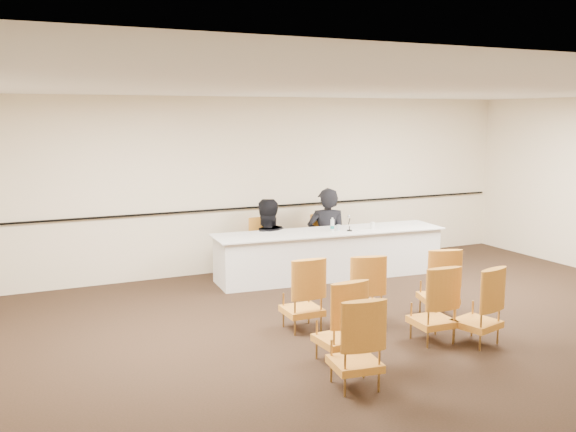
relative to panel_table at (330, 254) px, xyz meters
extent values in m
plane|color=black|center=(-0.70, -2.90, -0.39)|extent=(10.00, 10.00, 0.00)
plane|color=white|center=(-0.70, -2.90, 2.61)|extent=(10.00, 10.00, 0.00)
cube|color=#F8ECC2|center=(-0.70, 1.10, 1.11)|extent=(10.00, 0.04, 3.00)
cube|color=black|center=(-0.70, 1.06, 0.71)|extent=(9.80, 0.04, 0.03)
imported|color=black|center=(0.25, 0.56, 0.09)|extent=(0.82, 0.69, 1.91)
imported|color=black|center=(-0.88, 0.65, -0.03)|extent=(0.98, 0.81, 1.86)
cube|color=white|center=(0.56, -0.11, 0.40)|extent=(0.34, 0.28, 0.00)
cylinder|color=silver|center=(0.14, -0.05, 0.44)|extent=(0.07, 0.07, 0.10)
cylinder|color=white|center=(0.73, -0.16, 0.45)|extent=(0.09, 0.09, 0.12)
camera|label=1|loc=(-5.11, -9.19, 2.31)|focal=40.00mm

